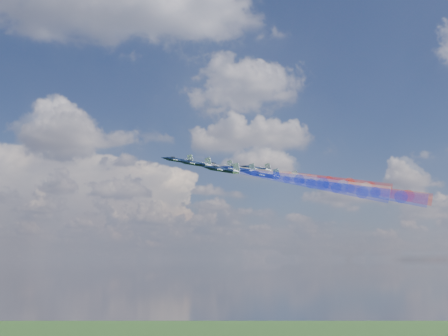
{
  "coord_description": "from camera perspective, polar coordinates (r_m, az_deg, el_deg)",
  "views": [
    {
      "loc": [
        -8.54,
        -166.28,
        116.55
      ],
      "look_at": [
        6.94,
        -5.59,
        145.49
      ],
      "focal_mm": 41.23,
      "sensor_mm": 36.0,
      "label": 1
    }
  ],
  "objects": [
    {
      "name": "trail_rear_right",
      "position": [
        164.67,
        15.1,
        -2.25
      ],
      "size": [
        38.57,
        20.16,
        12.75
      ],
      "primitive_type": null,
      "rotation": [
        0.21,
        -0.19,
        1.13
      ],
      "color": "red"
    },
    {
      "name": "jet_outer_right",
      "position": [
        180.41,
        3.6,
        -0.06
      ],
      "size": [
        15.21,
        13.97,
        7.28
      ],
      "primitive_type": null,
      "rotation": [
        0.21,
        -0.19,
        1.13
      ],
      "color": "black"
    },
    {
      "name": "jet_rear_left",
      "position": [
        151.81,
        4.3,
        -0.77
      ],
      "size": [
        15.21,
        13.97,
        7.28
      ],
      "primitive_type": null,
      "rotation": [
        0.21,
        -0.19,
        1.13
      ],
      "color": "black"
    },
    {
      "name": "trail_outer_right",
      "position": [
        175.28,
        11.58,
        -1.28
      ],
      "size": [
        38.57,
        20.16,
        12.75
      ],
      "primitive_type": null,
      "rotation": [
        0.21,
        -0.19,
        1.13
      ],
      "color": "red"
    },
    {
      "name": "jet_lead",
      "position": [
        170.29,
        -5.08,
        0.87
      ],
      "size": [
        15.21,
        13.97,
        7.28
      ],
      "primitive_type": null,
      "rotation": [
        0.21,
        -0.19,
        1.13
      ],
      "color": "black"
    },
    {
      "name": "jet_outer_left",
      "position": [
        145.98,
        -0.21,
        -0.19
      ],
      "size": [
        15.21,
        13.97,
        7.28
      ],
      "primitive_type": null,
      "rotation": [
        0.21,
        -0.19,
        1.13
      ],
      "color": "black"
    },
    {
      "name": "trail_center_third",
      "position": [
        156.12,
        10.59,
        -1.54
      ],
      "size": [
        38.57,
        20.16,
        12.75
      ],
      "primitive_type": null,
      "rotation": [
        0.21,
        -0.19,
        1.13
      ],
      "color": "white"
    },
    {
      "name": "jet_inner_left",
      "position": [
        156.83,
        -3.2,
        0.5
      ],
      "size": [
        15.21,
        13.97,
        7.28
      ],
      "primitive_type": null,
      "rotation": [
        0.21,
        -0.19,
        1.13
      ],
      "color": "black"
    },
    {
      "name": "trail_inner_left",
      "position": [
        148.98,
        5.82,
        -0.91
      ],
      "size": [
        38.57,
        20.16,
        12.75
      ],
      "primitive_type": null,
      "rotation": [
        0.21,
        -0.19,
        1.13
      ],
      "color": "#1929DA"
    },
    {
      "name": "trail_inner_right",
      "position": [
        167.8,
        7.53,
        -1.01
      ],
      "size": [
        38.57,
        20.16,
        12.75
      ],
      "primitive_type": null,
      "rotation": [
        0.21,
        -0.19,
        1.13
      ],
      "color": "red"
    },
    {
      "name": "trail_outer_left",
      "position": [
        139.62,
        9.62,
        -1.73
      ],
      "size": [
        38.57,
        20.16,
        12.75
      ],
      "primitive_type": null,
      "rotation": [
        0.21,
        -0.19,
        1.13
      ],
      "color": "#1929DA"
    },
    {
      "name": "jet_rear_right",
      "position": [
        168.35,
        6.49,
        -0.93
      ],
      "size": [
        15.21,
        13.97,
        7.28
      ],
      "primitive_type": null,
      "rotation": [
        0.21,
        -0.19,
        1.13
      ],
      "color": "black"
    },
    {
      "name": "trail_rear_left",
      "position": [
        147.37,
        13.83,
        -2.25
      ],
      "size": [
        38.57,
        20.16,
        12.75
      ],
      "primitive_type": null,
      "rotation": [
        0.21,
        -0.19,
        1.13
      ],
      "color": "#1929DA"
    },
    {
      "name": "jet_center_third",
      "position": [
        161.86,
        1.71,
        -0.16
      ],
      "size": [
        15.21,
        13.97,
        7.28
      ],
      "primitive_type": null,
      "rotation": [
        0.21,
        -0.19,
        1.13
      ],
      "color": "black"
    },
    {
      "name": "jet_inner_right",
      "position": [
        174.72,
        -0.61,
        0.25
      ],
      "size": [
        15.21,
        13.97,
        7.28
      ],
      "primitive_type": null,
      "rotation": [
        0.21,
        -0.19,
        1.13
      ],
      "color": "black"
    },
    {
      "name": "trail_lead",
      "position": [
        161.46,
        3.11,
        -0.41
      ],
      "size": [
        38.57,
        20.16,
        12.75
      ],
      "primitive_type": null,
      "rotation": [
        0.21,
        -0.19,
        1.13
      ],
      "color": "white"
    }
  ]
}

